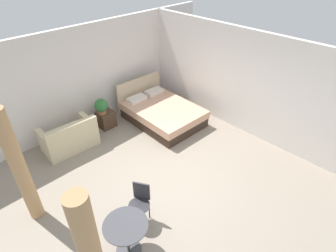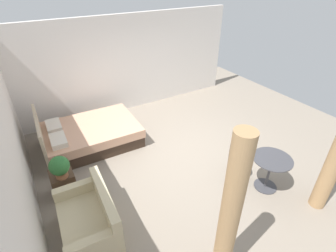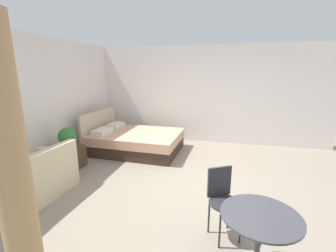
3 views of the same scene
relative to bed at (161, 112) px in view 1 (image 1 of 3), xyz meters
name	(u,v)px [view 1 (image 1 of 3)]	position (x,y,z in m)	size (l,w,h in m)	color
ground_plane	(169,176)	(-1.48, -1.80, -0.28)	(8.62, 9.51, 0.02)	gray
wall_back	(84,78)	(-1.48, 1.46, 1.09)	(8.62, 0.12, 2.73)	silver
wall_right	(246,83)	(1.33, -1.80, 1.09)	(0.12, 6.51, 2.73)	silver
bed	(161,112)	(0.00, 0.00, 0.00)	(1.66, 2.26, 1.01)	#38281E
couch	(70,138)	(-2.53, 0.71, 0.03)	(1.33, 0.86, 0.84)	beige
nightstand	(106,119)	(-1.32, 0.89, -0.04)	(0.44, 0.42, 0.47)	#473323
potted_plant	(101,106)	(-1.42, 0.88, 0.43)	(0.36, 0.36, 0.44)	#935B3D
balcony_table	(127,233)	(-3.25, -2.59, 0.23)	(0.74, 0.74, 0.72)	#3F3F44
cafe_chair_near_window	(140,200)	(-2.66, -2.24, 0.27)	(0.54, 0.54, 0.87)	#2D2D33
curtain_right	(19,169)	(-4.04, -0.72, 0.93)	(0.25, 0.25, 2.41)	tan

